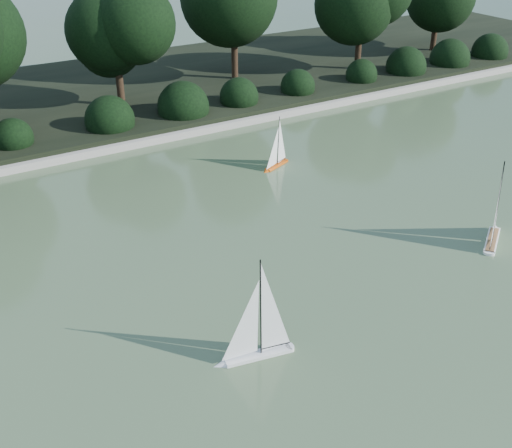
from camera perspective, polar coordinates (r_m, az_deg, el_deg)
The scene contains 8 objects.
ground at distance 9.18m, azimuth 8.48°, elevation -11.63°, with size 80.00×80.00×0.00m, color #3B5130.
pond_coping at distance 16.08m, azimuth -12.05°, elevation 6.79°, with size 40.00×0.35×0.18m, color gray.
far_bank at distance 19.70m, azimuth -16.21°, elevation 10.50°, with size 40.00×8.00×0.30m, color black.
tree_line at distance 18.00m, azimuth -11.91°, elevation 17.60°, with size 26.31×3.93×4.39m.
shrub_hedge at distance 16.77m, azimuth -13.26°, elevation 8.87°, with size 29.10×1.10×1.10m.
sailboat_white_a at distance 8.92m, azimuth -0.37°, elevation -10.54°, with size 1.20×0.40×1.63m.
sailboat_white_b at distance 12.45m, azimuth 20.47°, elevation -0.24°, with size 1.11×0.84×1.70m.
sailboat_orange at distance 14.71m, azimuth 1.69°, elevation 5.80°, with size 0.89×0.48×1.26m.
Camera 1 is at (-4.73, -5.24, 5.88)m, focal length 45.00 mm.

